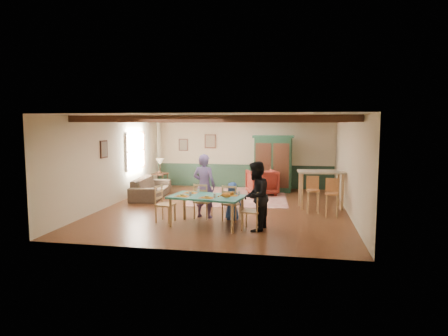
% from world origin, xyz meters
% --- Properties ---
extents(floor, '(8.00, 8.00, 0.00)m').
position_xyz_m(floor, '(0.00, 0.00, 0.00)').
color(floor, '#4C2615').
rests_on(floor, ground).
extents(wall_back, '(7.00, 0.02, 2.70)m').
position_xyz_m(wall_back, '(0.00, 4.00, 1.35)').
color(wall_back, beige).
rests_on(wall_back, floor).
extents(wall_left, '(0.02, 8.00, 2.70)m').
position_xyz_m(wall_left, '(-3.50, 0.00, 1.35)').
color(wall_left, beige).
rests_on(wall_left, floor).
extents(wall_right, '(0.02, 8.00, 2.70)m').
position_xyz_m(wall_right, '(3.50, 0.00, 1.35)').
color(wall_right, beige).
rests_on(wall_right, floor).
extents(ceiling, '(7.00, 8.00, 0.02)m').
position_xyz_m(ceiling, '(0.00, 0.00, 2.70)').
color(ceiling, silver).
rests_on(ceiling, wall_back).
extents(wainscot_back, '(6.95, 0.03, 0.90)m').
position_xyz_m(wainscot_back, '(0.00, 3.98, 0.45)').
color(wainscot_back, '#1A3023').
rests_on(wainscot_back, floor).
extents(ceiling_beam_front, '(6.95, 0.16, 0.16)m').
position_xyz_m(ceiling_beam_front, '(0.00, -2.30, 2.61)').
color(ceiling_beam_front, black).
rests_on(ceiling_beam_front, ceiling).
extents(ceiling_beam_mid, '(6.95, 0.16, 0.16)m').
position_xyz_m(ceiling_beam_mid, '(0.00, 0.40, 2.61)').
color(ceiling_beam_mid, black).
rests_on(ceiling_beam_mid, ceiling).
extents(ceiling_beam_back, '(6.95, 0.16, 0.16)m').
position_xyz_m(ceiling_beam_back, '(0.00, 3.00, 2.61)').
color(ceiling_beam_back, black).
rests_on(ceiling_beam_back, ceiling).
extents(window_left, '(0.06, 1.60, 1.30)m').
position_xyz_m(window_left, '(-3.47, 1.70, 1.55)').
color(window_left, white).
rests_on(window_left, wall_left).
extents(picture_left_wall, '(0.04, 0.42, 0.52)m').
position_xyz_m(picture_left_wall, '(-3.47, -0.60, 1.75)').
color(picture_left_wall, gray).
rests_on(picture_left_wall, wall_left).
extents(picture_back_a, '(0.45, 0.04, 0.55)m').
position_xyz_m(picture_back_a, '(-1.30, 3.97, 1.80)').
color(picture_back_a, gray).
rests_on(picture_back_a, wall_back).
extents(picture_back_b, '(0.38, 0.04, 0.48)m').
position_xyz_m(picture_back_b, '(-2.40, 3.97, 1.65)').
color(picture_back_b, gray).
rests_on(picture_back_b, wall_back).
extents(dining_table, '(1.91, 1.26, 0.74)m').
position_xyz_m(dining_table, '(-0.07, -2.05, 0.37)').
color(dining_table, '#226E62').
rests_on(dining_table, floor).
extents(dining_chair_far_left, '(0.48, 0.49, 0.94)m').
position_xyz_m(dining_chair_far_left, '(-0.34, -1.29, 0.47)').
color(dining_chair_far_left, tan).
rests_on(dining_chair_far_left, floor).
extents(dining_chair_far_right, '(0.48, 0.49, 0.94)m').
position_xyz_m(dining_chair_far_right, '(0.44, -1.42, 0.47)').
color(dining_chair_far_right, tan).
rests_on(dining_chair_far_right, floor).
extents(dining_chair_end_left, '(0.49, 0.48, 0.94)m').
position_xyz_m(dining_chair_end_left, '(-1.19, -1.87, 0.47)').
color(dining_chair_end_left, tan).
rests_on(dining_chair_end_left, floor).
extents(dining_chair_end_right, '(0.49, 0.48, 0.94)m').
position_xyz_m(dining_chair_end_right, '(1.05, -2.24, 0.47)').
color(dining_chair_end_right, tan).
rests_on(dining_chair_end_right, floor).
extents(person_man, '(0.68, 0.50, 1.70)m').
position_xyz_m(person_man, '(-0.33, -1.21, 0.85)').
color(person_man, '#725999').
rests_on(person_man, floor).
extents(person_woman, '(0.74, 0.88, 1.63)m').
position_xyz_m(person_woman, '(1.15, -2.25, 0.81)').
color(person_woman, black).
rests_on(person_woman, floor).
extents(person_child, '(0.53, 0.39, 0.99)m').
position_xyz_m(person_child, '(0.45, -1.34, 0.50)').
color(person_child, '#274B9C').
rests_on(person_child, floor).
extents(cat, '(0.37, 0.19, 0.18)m').
position_xyz_m(cat, '(0.45, -2.24, 0.83)').
color(cat, orange).
rests_on(cat, dining_table).
extents(place_setting_near_left, '(0.44, 0.36, 0.11)m').
position_xyz_m(place_setting_near_left, '(-0.64, -2.21, 0.79)').
color(place_setting_near_left, orange).
rests_on(place_setting_near_left, dining_table).
extents(place_setting_near_center, '(0.44, 0.36, 0.11)m').
position_xyz_m(place_setting_near_center, '(-0.01, -2.31, 0.79)').
color(place_setting_near_center, orange).
rests_on(place_setting_near_center, dining_table).
extents(place_setting_far_left, '(0.44, 0.36, 0.11)m').
position_xyz_m(place_setting_far_left, '(-0.56, -1.72, 0.79)').
color(place_setting_far_left, orange).
rests_on(place_setting_far_left, dining_table).
extents(place_setting_far_right, '(0.44, 0.36, 0.11)m').
position_xyz_m(place_setting_far_right, '(0.51, -1.90, 0.79)').
color(place_setting_far_right, orange).
rests_on(place_setting_far_right, dining_table).
extents(area_rug, '(3.52, 4.07, 0.01)m').
position_xyz_m(area_rug, '(0.12, 2.02, 0.01)').
color(area_rug, beige).
rests_on(area_rug, floor).
extents(armoire, '(1.50, 0.69, 2.07)m').
position_xyz_m(armoire, '(1.22, 3.24, 1.03)').
color(armoire, '#143321').
rests_on(armoire, floor).
extents(armchair, '(1.26, 1.27, 0.89)m').
position_xyz_m(armchair, '(0.88, 2.46, 0.45)').
color(armchair, '#4E120F').
rests_on(armchair, floor).
extents(sofa, '(1.11, 2.37, 0.67)m').
position_xyz_m(sofa, '(-2.79, 1.32, 0.33)').
color(sofa, '#43362A').
rests_on(sofa, floor).
extents(end_table, '(0.57, 0.57, 0.62)m').
position_xyz_m(end_table, '(-3.03, 2.96, 0.31)').
color(end_table, black).
rests_on(end_table, floor).
extents(table_lamp, '(0.35, 0.35, 0.56)m').
position_xyz_m(table_lamp, '(-3.03, 2.96, 0.90)').
color(table_lamp, beige).
rests_on(table_lamp, end_table).
extents(counter_table, '(1.40, 0.90, 1.11)m').
position_xyz_m(counter_table, '(2.78, 0.61, 0.55)').
color(counter_table, beige).
rests_on(counter_table, floor).
extents(bar_stool_left, '(0.38, 0.42, 1.02)m').
position_xyz_m(bar_stool_left, '(2.54, -0.12, 0.51)').
color(bar_stool_left, '#C8854E').
rests_on(bar_stool_left, floor).
extents(bar_stool_right, '(0.39, 0.43, 1.03)m').
position_xyz_m(bar_stool_right, '(3.02, -0.54, 0.51)').
color(bar_stool_right, '#C8854E').
rests_on(bar_stool_right, floor).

